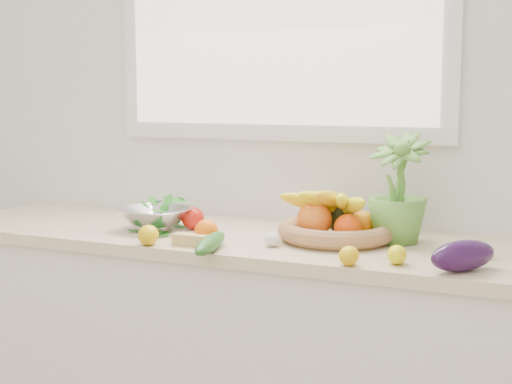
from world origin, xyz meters
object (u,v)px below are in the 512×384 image
at_px(apple, 193,218).
at_px(cucumber, 210,243).
at_px(potted_herb, 398,188).
at_px(fruit_basket, 335,224).
at_px(eggplant, 463,256).
at_px(colander_with_spinach, 156,212).

bearing_deg(apple, cucumber, -52.50).
distance_m(potted_herb, fruit_basket, 0.23).
relative_size(eggplant, cucumber, 0.77).
bearing_deg(fruit_basket, apple, -177.26).
xyz_separation_m(apple, cucumber, (0.22, -0.28, -0.01)).
bearing_deg(potted_herb, colander_with_spinach, -170.58).
bearing_deg(apple, eggplant, -13.07).
relative_size(cucumber, fruit_basket, 0.67).
height_order(cucumber, fruit_basket, fruit_basket).
bearing_deg(fruit_basket, potted_herb, 15.29).
bearing_deg(cucumber, apple, 127.50).
relative_size(apple, potted_herb, 0.23).
relative_size(eggplant, potted_herb, 0.61).
xyz_separation_m(apple, colander_with_spinach, (-0.11, -0.06, 0.02)).
xyz_separation_m(eggplant, potted_herb, (-0.25, 0.30, 0.13)).
height_order(eggplant, colander_with_spinach, colander_with_spinach).
height_order(apple, colander_with_spinach, colander_with_spinach).
relative_size(apple, fruit_basket, 0.19).
bearing_deg(apple, colander_with_spinach, -152.36).
distance_m(eggplant, cucumber, 0.73).
relative_size(fruit_basket, colander_with_spinach, 1.58).
height_order(cucumber, colander_with_spinach, colander_with_spinach).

